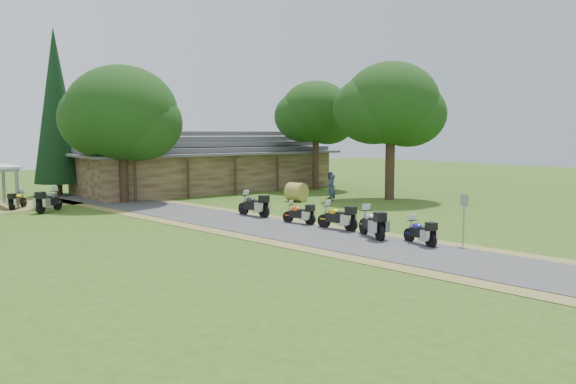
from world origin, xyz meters
TOP-DOWN VIEW (x-y plane):
  - ground at (0.00, 0.00)m, footprint 120.00×120.00m
  - driveway at (-0.50, 4.00)m, footprint 51.95×51.95m
  - lodge at (6.00, 24.00)m, footprint 21.40×9.40m
  - motorcycle_row_a at (1.85, -1.75)m, footprint 0.87×1.82m
  - motorcycle_row_b at (1.38, 0.61)m, footprint 1.37×2.21m
  - motorcycle_row_c at (1.53, 3.07)m, footprint 1.07×2.12m
  - motorcycle_row_d at (1.18, 5.62)m, footprint 1.07×1.84m
  - motorcycle_row_e at (0.78, 9.25)m, footprint 1.06×2.19m
  - motorcycle_carport_a at (-9.11, 20.83)m, footprint 1.53×1.66m
  - motorcycle_carport_b at (-7.89, 18.29)m, footprint 2.05×1.93m
  - person_a at (9.02, 11.85)m, footprint 0.76×0.70m
  - person_b at (10.13, 13.31)m, footprint 0.65×0.47m
  - hay_bale at (7.10, 13.33)m, footprint 1.55×1.47m
  - sign_post at (3.16, -2.98)m, footprint 0.40×0.07m
  - oak_lodge_left at (-2.62, 19.94)m, footprint 7.48×7.48m
  - oak_lodge_right at (13.44, 18.81)m, footprint 5.89×5.89m
  - oak_driveway at (12.99, 10.15)m, footprint 6.77×6.77m
  - cedar_near at (-4.83, 27.31)m, footprint 3.55×3.55m

SIDE VIEW (x-z plane):
  - ground at x=0.00m, z-range 0.00..0.00m
  - driveway at x=-0.50m, z-range 0.00..0.00m
  - motorcycle_carport_a at x=-9.11m, z-range 0.00..1.17m
  - motorcycle_row_d at x=1.18m, z-range 0.00..1.20m
  - motorcycle_row_a at x=1.85m, z-range 0.00..1.20m
  - hay_bale at x=7.10m, z-range 0.00..1.29m
  - motorcycle_row_c at x=1.53m, z-range 0.00..1.39m
  - motorcycle_row_e at x=0.78m, z-range 0.00..1.44m
  - motorcycle_row_b at x=1.38m, z-range 0.00..1.44m
  - motorcycle_carport_b at x=-7.89m, z-range 0.00..1.45m
  - person_a at x=9.02m, z-range 0.00..2.20m
  - sign_post at x=3.16m, z-range 0.00..2.20m
  - person_b at x=10.13m, z-range 0.00..2.25m
  - lodge at x=6.00m, z-range 0.00..4.90m
  - oak_lodge_left at x=-2.62m, z-range 0.00..9.76m
  - oak_lodge_right at x=13.44m, z-range 0.00..10.46m
  - oak_driveway at x=12.99m, z-range 0.00..10.95m
  - cedar_near at x=-4.83m, z-range 0.00..12.56m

